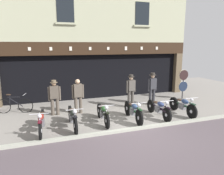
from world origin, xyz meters
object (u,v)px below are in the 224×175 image
at_px(motorcycle_far_left, 41,121).
at_px(salesman_right, 131,89).
at_px(motorcycle_right, 183,105).
at_px(leaning_bicycle, 14,105).
at_px(shopkeeper_center, 78,95).
at_px(advert_board_near, 44,72).
at_px(motorcycle_center_right, 159,108).
at_px(assistant_far_right, 152,87).
at_px(motorcycle_center, 133,111).
at_px(motorcycle_left, 73,117).
at_px(tyre_sign_pole, 183,81).
at_px(motorcycle_center_left, 103,113).
at_px(salesman_left, 54,96).

xyz_separation_m(motorcycle_far_left, salesman_right, (4.36, 1.82, 0.52)).
xyz_separation_m(motorcycle_right, leaning_bicycle, (-7.34, 2.76, -0.06)).
relative_size(shopkeeper_center, advert_board_near, 1.76).
xyz_separation_m(motorcycle_center_right, shopkeeper_center, (-3.27, 1.69, 0.48)).
bearing_deg(assistant_far_right, motorcycle_center, 35.04).
bearing_deg(motorcycle_center_right, salesman_right, -71.28).
bearing_deg(salesman_right, motorcycle_left, 15.92).
distance_m(motorcycle_center, shopkeeper_center, 2.69).
bearing_deg(salesman_right, tyre_sign_pole, 176.72).
relative_size(motorcycle_center_left, salesman_right, 1.15).
bearing_deg(tyre_sign_pole, motorcycle_center_right, -142.23).
bearing_deg(motorcycle_left, motorcycle_center_right, -179.41).
distance_m(motorcycle_left, salesman_right, 3.72).
bearing_deg(motorcycle_far_left, salesman_left, -103.99).
xyz_separation_m(salesman_left, salesman_right, (3.75, -0.03, 0.05)).
height_order(salesman_left, shopkeeper_center, same).
bearing_deg(salesman_right, leaning_bicycle, -22.75).
bearing_deg(motorcycle_far_left, tyre_sign_pole, -158.59).
distance_m(motorcycle_center_left, motorcycle_right, 3.78).
bearing_deg(leaning_bicycle, motorcycle_far_left, 36.24).
distance_m(motorcycle_center_left, motorcycle_center, 1.29).
bearing_deg(motorcycle_center, motorcycle_far_left, 3.93).
relative_size(motorcycle_center, shopkeeper_center, 1.25).
height_order(motorcycle_right, assistant_far_right, assistant_far_right).
bearing_deg(motorcycle_far_left, motorcycle_left, -173.23).
bearing_deg(leaning_bicycle, assistant_far_right, 96.01).
bearing_deg(motorcycle_far_left, assistant_far_right, -156.83).
bearing_deg(salesman_left, motorcycle_center_left, 139.29).
relative_size(motorcycle_center_right, tyre_sign_pole, 1.15).
bearing_deg(motorcycle_right, leaning_bicycle, -20.08).
bearing_deg(leaning_bicycle, salesman_right, 93.46).
xyz_separation_m(motorcycle_left, motorcycle_center, (2.54, -0.03, -0.00)).
relative_size(motorcycle_far_left, tyre_sign_pole, 1.19).
bearing_deg(motorcycle_left, leaning_bicycle, -49.29).
bearing_deg(motorcycle_far_left, advert_board_near, -89.53).
bearing_deg(motorcycle_left, shopkeeper_center, -106.62).
height_order(motorcycle_center_left, shopkeeper_center, shopkeeper_center).
relative_size(motorcycle_left, shopkeeper_center, 1.29).
bearing_deg(tyre_sign_pole, motorcycle_right, -127.28).
distance_m(salesman_right, advert_board_near, 4.85).
distance_m(motorcycle_left, salesman_left, 1.93).
bearing_deg(motorcycle_center_left, advert_board_near, -60.44).
bearing_deg(motorcycle_center, motorcycle_right, -176.16).
xyz_separation_m(salesman_right, tyre_sign_pole, (3.64, 0.61, 0.12)).
bearing_deg(motorcycle_center_left, leaning_bicycle, -32.99).
bearing_deg(advert_board_near, salesman_left, -83.07).
bearing_deg(shopkeeper_center, assistant_far_right, 179.87).
relative_size(motorcycle_center_right, salesman_left, 1.23).
height_order(salesman_left, assistant_far_right, assistant_far_right).
xyz_separation_m(motorcycle_center, shopkeeper_center, (-2.01, 1.73, 0.46)).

